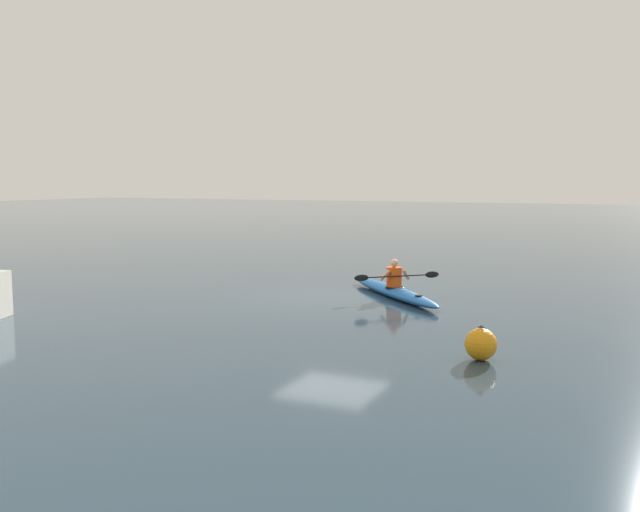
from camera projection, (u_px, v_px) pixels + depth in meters
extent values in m
plane|color=#283D4C|center=(333.00, 297.00, 18.22)|extent=(160.00, 160.00, 0.00)
ellipsoid|color=#1959A5|center=(393.00, 291.00, 18.29)|extent=(3.85, 4.02, 0.29)
torus|color=black|center=(395.00, 287.00, 18.18)|extent=(0.72, 0.72, 0.04)
cylinder|color=black|center=(419.00, 295.00, 16.86)|extent=(0.18, 0.18, 0.02)
cylinder|color=#E04C14|center=(394.00, 277.00, 18.20)|extent=(0.40, 0.40, 0.51)
sphere|color=tan|center=(394.00, 263.00, 18.16)|extent=(0.21, 0.21, 0.21)
cylinder|color=black|center=(397.00, 276.00, 18.00)|extent=(1.48, 1.41, 0.03)
ellipsoid|color=black|center=(432.00, 275.00, 18.32)|extent=(0.32, 0.30, 0.17)
ellipsoid|color=black|center=(361.00, 278.00, 17.69)|extent=(0.32, 0.30, 0.17)
cylinder|color=tan|center=(406.00, 274.00, 18.21)|extent=(0.19, 0.31, 0.34)
cylinder|color=tan|center=(385.00, 275.00, 18.02)|extent=(0.32, 0.17, 0.34)
sphere|color=orange|center=(481.00, 344.00, 11.83)|extent=(0.55, 0.55, 0.55)
torus|color=#333338|center=(481.00, 327.00, 11.79)|extent=(0.12, 0.12, 0.02)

